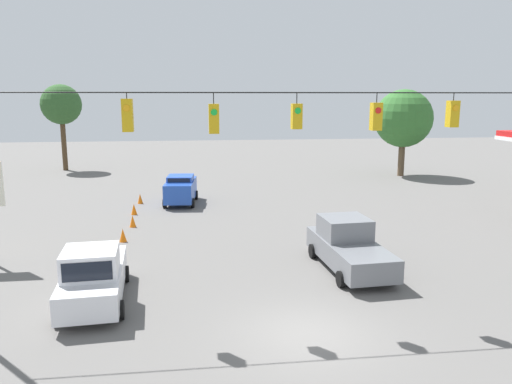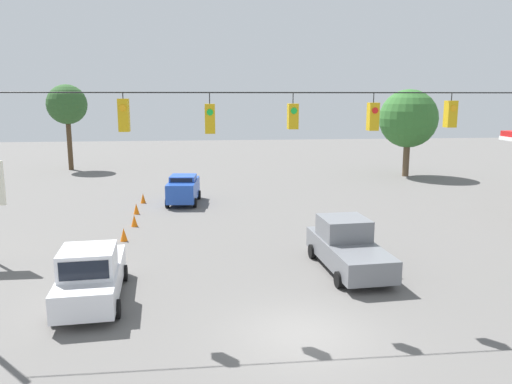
{
  "view_description": "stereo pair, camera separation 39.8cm",
  "coord_description": "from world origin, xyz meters",
  "px_view_note": "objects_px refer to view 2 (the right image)",
  "views": [
    {
      "loc": [
        3.32,
        14.0,
        7.22
      ],
      "look_at": [
        0.4,
        -9.31,
        2.71
      ],
      "focal_mm": 35.0,
      "sensor_mm": 36.0,
      "label": 1
    },
    {
      "loc": [
        2.92,
        14.05,
        7.22
      ],
      "look_at": [
        0.4,
        -9.31,
        2.71
      ],
      "focal_mm": 35.0,
      "sensor_mm": 36.0,
      "label": 2
    }
  ],
  "objects_px": {
    "sedan_blue_withflow_far": "(183,189)",
    "traffic_cone_third": "(124,235)",
    "pickup_truck_white_parked_shoulder": "(91,275)",
    "tree_horizon_left": "(408,119)",
    "traffic_cone_farthest": "(143,198)",
    "pickup_truck_grey_crossing_near": "(347,247)",
    "traffic_cone_second": "(113,252)",
    "traffic_cone_nearest": "(100,274)",
    "tree_horizon_right": "(67,105)",
    "traffic_cone_fourth": "(134,221)",
    "traffic_cone_fifth": "(136,209)",
    "overhead_signal_span": "(290,159)"
  },
  "relations": [
    {
      "from": "tree_horizon_left",
      "to": "traffic_cone_farthest",
      "type": "bearing_deg",
      "value": 22.76
    },
    {
      "from": "traffic_cone_fourth",
      "to": "tree_horizon_right",
      "type": "relative_size",
      "value": 0.08
    },
    {
      "from": "pickup_truck_white_parked_shoulder",
      "to": "traffic_cone_third",
      "type": "relative_size",
      "value": 8.04
    },
    {
      "from": "tree_horizon_left",
      "to": "traffic_cone_fourth",
      "type": "bearing_deg",
      "value": 35.21
    },
    {
      "from": "pickup_truck_grey_crossing_near",
      "to": "traffic_cone_second",
      "type": "xyz_separation_m",
      "value": [
        10.12,
        -2.37,
        -0.64
      ]
    },
    {
      "from": "sedan_blue_withflow_far",
      "to": "tree_horizon_right",
      "type": "relative_size",
      "value": 0.51
    },
    {
      "from": "pickup_truck_white_parked_shoulder",
      "to": "traffic_cone_nearest",
      "type": "xyz_separation_m",
      "value": [
        0.08,
        -1.84,
        -0.64
      ]
    },
    {
      "from": "pickup_truck_white_parked_shoulder",
      "to": "traffic_cone_nearest",
      "type": "relative_size",
      "value": 8.04
    },
    {
      "from": "traffic_cone_fourth",
      "to": "tree_horizon_left",
      "type": "xyz_separation_m",
      "value": [
        -22.5,
        -15.88,
        4.9
      ]
    },
    {
      "from": "tree_horizon_left",
      "to": "sedan_blue_withflow_far",
      "type": "bearing_deg",
      "value": 26.38
    },
    {
      "from": "traffic_cone_third",
      "to": "traffic_cone_fifth",
      "type": "relative_size",
      "value": 1.0
    },
    {
      "from": "traffic_cone_second",
      "to": "traffic_cone_third",
      "type": "bearing_deg",
      "value": -91.05
    },
    {
      "from": "traffic_cone_second",
      "to": "traffic_cone_nearest",
      "type": "bearing_deg",
      "value": 90.08
    },
    {
      "from": "overhead_signal_span",
      "to": "pickup_truck_grey_crossing_near",
      "type": "xyz_separation_m",
      "value": [
        -3.17,
        -3.7,
        -4.23
      ]
    },
    {
      "from": "sedan_blue_withflow_far",
      "to": "traffic_cone_third",
      "type": "xyz_separation_m",
      "value": [
        2.71,
        8.88,
        -0.67
      ]
    },
    {
      "from": "pickup_truck_grey_crossing_near",
      "to": "traffic_cone_third",
      "type": "bearing_deg",
      "value": -27.62
    },
    {
      "from": "pickup_truck_white_parked_shoulder",
      "to": "tree_horizon_right",
      "type": "xyz_separation_m",
      "value": [
        9.1,
        -33.91,
        5.41
      ]
    },
    {
      "from": "sedan_blue_withflow_far",
      "to": "traffic_cone_fifth",
      "type": "bearing_deg",
      "value": 45.93
    },
    {
      "from": "pickup_truck_white_parked_shoulder",
      "to": "traffic_cone_second",
      "type": "relative_size",
      "value": 8.04
    },
    {
      "from": "overhead_signal_span",
      "to": "traffic_cone_fourth",
      "type": "xyz_separation_m",
      "value": [
        6.75,
        -11.86,
        -4.87
      ]
    },
    {
      "from": "pickup_truck_white_parked_shoulder",
      "to": "pickup_truck_grey_crossing_near",
      "type": "distance_m",
      "value": 10.31
    },
    {
      "from": "tree_horizon_left",
      "to": "tree_horizon_right",
      "type": "relative_size",
      "value": 0.94
    },
    {
      "from": "pickup_truck_white_parked_shoulder",
      "to": "tree_horizon_left",
      "type": "xyz_separation_m",
      "value": [
        -22.61,
        -26.42,
        4.26
      ]
    },
    {
      "from": "traffic_cone_third",
      "to": "traffic_cone_fourth",
      "type": "bearing_deg",
      "value": -92.95
    },
    {
      "from": "pickup_truck_white_parked_shoulder",
      "to": "traffic_cone_nearest",
      "type": "height_order",
      "value": "pickup_truck_white_parked_shoulder"
    },
    {
      "from": "traffic_cone_nearest",
      "to": "tree_horizon_left",
      "type": "height_order",
      "value": "tree_horizon_left"
    },
    {
      "from": "pickup_truck_white_parked_shoulder",
      "to": "tree_horizon_left",
      "type": "height_order",
      "value": "tree_horizon_left"
    },
    {
      "from": "traffic_cone_farthest",
      "to": "pickup_truck_grey_crossing_near",
      "type": "bearing_deg",
      "value": 124.95
    },
    {
      "from": "overhead_signal_span",
      "to": "tree_horizon_right",
      "type": "relative_size",
      "value": 2.64
    },
    {
      "from": "pickup_truck_grey_crossing_near",
      "to": "tree_horizon_left",
      "type": "bearing_deg",
      "value": -117.62
    },
    {
      "from": "overhead_signal_span",
      "to": "pickup_truck_white_parked_shoulder",
      "type": "bearing_deg",
      "value": -10.92
    },
    {
      "from": "overhead_signal_span",
      "to": "traffic_cone_third",
      "type": "bearing_deg",
      "value": -52.41
    },
    {
      "from": "traffic_cone_fifth",
      "to": "traffic_cone_nearest",
      "type": "bearing_deg",
      "value": 90.35
    },
    {
      "from": "traffic_cone_nearest",
      "to": "tree_horizon_right",
      "type": "distance_m",
      "value": 33.85
    },
    {
      "from": "traffic_cone_fifth",
      "to": "traffic_cone_farthest",
      "type": "height_order",
      "value": "same"
    },
    {
      "from": "traffic_cone_third",
      "to": "traffic_cone_nearest",
      "type": "bearing_deg",
      "value": 89.52
    },
    {
      "from": "traffic_cone_third",
      "to": "traffic_cone_fifth",
      "type": "bearing_deg",
      "value": -88.83
    },
    {
      "from": "pickup_truck_white_parked_shoulder",
      "to": "traffic_cone_fifth",
      "type": "bearing_deg",
      "value": -89.34
    },
    {
      "from": "overhead_signal_span",
      "to": "traffic_cone_farthest",
      "type": "height_order",
      "value": "overhead_signal_span"
    },
    {
      "from": "traffic_cone_nearest",
      "to": "sedan_blue_withflow_far",
      "type": "bearing_deg",
      "value": -100.63
    },
    {
      "from": "traffic_cone_third",
      "to": "tree_horizon_right",
      "type": "bearing_deg",
      "value": -70.95
    },
    {
      "from": "tree_horizon_left",
      "to": "traffic_cone_nearest",
      "type": "bearing_deg",
      "value": 47.27
    },
    {
      "from": "pickup_truck_white_parked_shoulder",
      "to": "sedan_blue_withflow_far",
      "type": "relative_size",
      "value": 1.27
    },
    {
      "from": "pickup_truck_white_parked_shoulder",
      "to": "traffic_cone_fourth",
      "type": "relative_size",
      "value": 8.04
    },
    {
      "from": "sedan_blue_withflow_far",
      "to": "tree_horizon_right",
      "type": "height_order",
      "value": "tree_horizon_right"
    },
    {
      "from": "overhead_signal_span",
      "to": "sedan_blue_withflow_far",
      "type": "height_order",
      "value": "overhead_signal_span"
    },
    {
      "from": "traffic_cone_second",
      "to": "tree_horizon_right",
      "type": "height_order",
      "value": "tree_horizon_right"
    },
    {
      "from": "traffic_cone_nearest",
      "to": "tree_horizon_left",
      "type": "distance_m",
      "value": 33.81
    },
    {
      "from": "overhead_signal_span",
      "to": "traffic_cone_nearest",
      "type": "distance_m",
      "value": 9.06
    },
    {
      "from": "traffic_cone_third",
      "to": "traffic_cone_second",
      "type": "bearing_deg",
      "value": 88.95
    }
  ]
}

